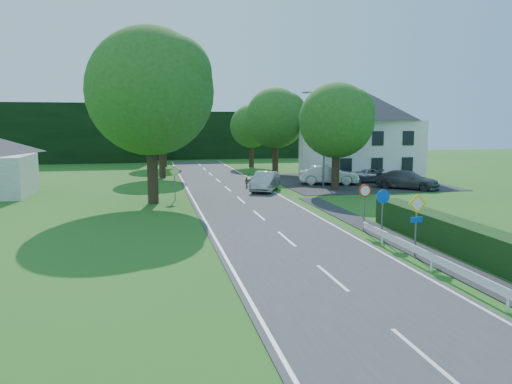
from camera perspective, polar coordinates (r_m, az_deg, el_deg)
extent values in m
plane|color=#26631C|center=(12.85, 18.53, -17.42)|extent=(160.00, 160.00, 0.00)
cube|color=#37373A|center=(31.02, -0.43, -2.07)|extent=(7.00, 80.00, 0.04)
cube|color=black|center=(46.90, 10.84, 1.20)|extent=(14.00, 16.00, 0.04)
cube|color=white|center=(30.55, -6.42, -2.23)|extent=(0.12, 80.00, 0.01)
cube|color=white|center=(31.81, 5.31, -1.80)|extent=(0.12, 80.00, 0.01)
cube|color=black|center=(77.25, -1.42, 6.53)|extent=(30.00, 5.00, 7.00)
cube|color=silver|center=(50.20, 11.72, 4.80)|extent=(10.00, 8.00, 5.60)
pyramid|color=#26252A|center=(50.16, 11.86, 9.71)|extent=(10.60, 8.40, 3.00)
cylinder|color=slate|center=(42.44, 7.79, 5.97)|extent=(0.16, 0.16, 8.00)
cylinder|color=slate|center=(42.22, 6.85, 11.27)|extent=(1.70, 0.10, 0.10)
cube|color=slate|center=(41.94, 5.66, 11.24)|extent=(0.50, 0.18, 0.12)
cylinder|color=slate|center=(21.15, 17.80, -3.94)|extent=(0.07, 0.07, 2.40)
cube|color=yellow|center=(20.94, 17.96, -1.27)|extent=(0.78, 0.04, 0.78)
cube|color=white|center=(20.94, 17.96, -1.27)|extent=(0.57, 0.05, 0.57)
cube|color=blue|center=(21.05, 17.88, -3.02)|extent=(0.50, 0.04, 0.22)
cylinder|color=slate|center=(23.76, 14.22, -2.76)|extent=(0.07, 0.07, 2.20)
cylinder|color=blue|center=(23.58, 14.33, -0.50)|extent=(0.64, 0.04, 0.64)
cylinder|color=slate|center=(25.54, 12.25, -1.96)|extent=(0.07, 0.07, 2.20)
cylinder|color=#BF320B|center=(25.37, 12.34, 0.14)|extent=(0.64, 0.04, 0.64)
cylinder|color=white|center=(25.35, 12.36, 0.14)|extent=(0.48, 0.04, 0.48)
cylinder|color=slate|center=(35.24, -9.26, 0.81)|extent=(0.07, 0.07, 2.20)
cube|color=yellow|center=(35.10, -9.29, 2.34)|extent=(0.78, 0.04, 0.78)
cube|color=white|center=(35.10, -9.29, 2.34)|extent=(0.57, 0.05, 0.57)
imported|color=#ABABB0|center=(39.38, 1.05, 1.22)|extent=(3.35, 4.86, 1.52)
imported|color=black|center=(42.07, -1.05, 1.37)|extent=(1.14, 2.21, 1.11)
imported|color=silver|center=(44.08, 8.32, 1.97)|extent=(5.42, 3.21, 1.69)
imported|color=#4A4A4F|center=(42.61, 16.89, 1.36)|extent=(5.11, 5.04, 1.48)
imported|color=silver|center=(46.64, 13.16, 1.88)|extent=(4.65, 2.61, 1.23)
imported|color=#B70E1E|center=(48.07, 8.24, 2.69)|extent=(2.46, 2.50, 2.07)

